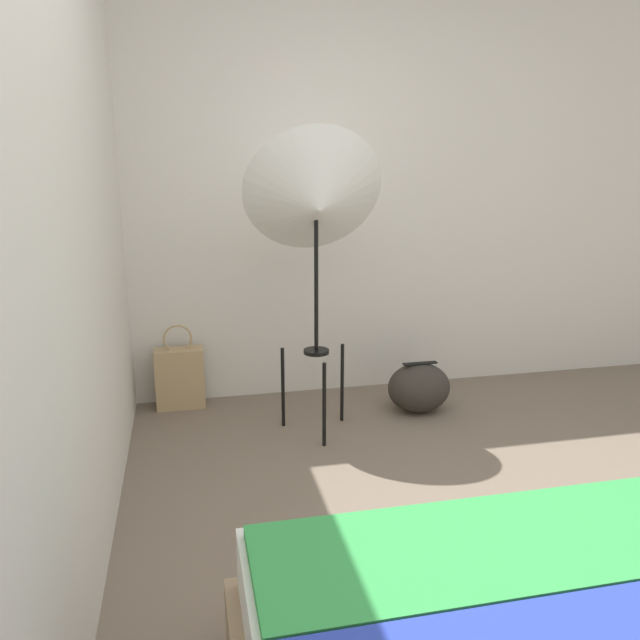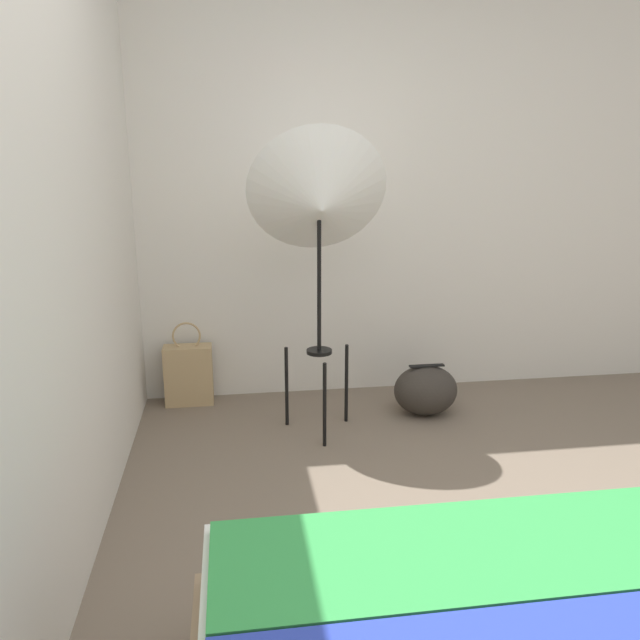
% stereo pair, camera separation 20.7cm
% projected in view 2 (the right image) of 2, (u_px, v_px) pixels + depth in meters
% --- Properties ---
extents(ground_plane, '(14.00, 14.00, 0.00)m').
position_uv_depth(ground_plane, '(492.00, 639.00, 1.97)').
color(ground_plane, '#756656').
extents(wall_back, '(8.00, 0.05, 2.60)m').
position_uv_depth(wall_back, '(356.00, 186.00, 3.79)').
color(wall_back, silver).
rests_on(wall_back, ground_plane).
extents(wall_side_left, '(0.05, 8.00, 2.60)m').
position_uv_depth(wall_side_left, '(78.00, 204.00, 2.41)').
color(wall_side_left, silver).
rests_on(wall_side_left, ground_plane).
extents(photo_umbrella, '(0.73, 0.52, 1.63)m').
position_uv_depth(photo_umbrella, '(319.00, 202.00, 3.15)').
color(photo_umbrella, black).
rests_on(photo_umbrella, ground_plane).
extents(tote_bag, '(0.29, 0.13, 0.52)m').
position_uv_depth(tote_bag, '(189.00, 374.00, 3.80)').
color(tote_bag, tan).
rests_on(tote_bag, ground_plane).
extents(duffel_bag, '(0.38, 0.30, 0.30)m').
position_uv_depth(duffel_bag, '(426.00, 390.00, 3.66)').
color(duffel_bag, '#332D28').
rests_on(duffel_bag, ground_plane).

